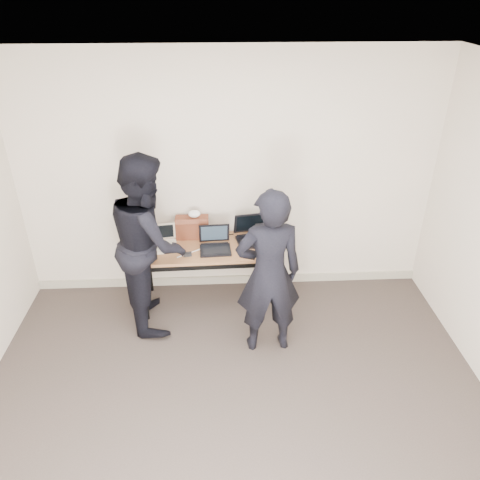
{
  "coord_description": "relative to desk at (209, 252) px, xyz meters",
  "views": [
    {
      "loc": [
        -0.1,
        -2.44,
        3.23
      ],
      "look_at": [
        0.1,
        1.6,
        0.95
      ],
      "focal_mm": 35.0,
      "sensor_mm": 36.0,
      "label": 1
    }
  ],
  "objects": [
    {
      "name": "tissue",
      "position": [
        -0.15,
        0.23,
        0.34
      ],
      "size": [
        0.14,
        0.11,
        0.08
      ],
      "primitive_type": "ellipsoid",
      "rotation": [
        0.0,
        0.0,
        -0.11
      ],
      "color": "white",
      "rests_on": "leather_satchel"
    },
    {
      "name": "leather_satchel",
      "position": [
        -0.18,
        0.23,
        0.19
      ],
      "size": [
        0.36,
        0.18,
        0.25
      ],
      "rotation": [
        0.0,
        0.0,
        0.0
      ],
      "color": "#602B19",
      "rests_on": "desk"
    },
    {
      "name": "desk",
      "position": [
        0.0,
        0.0,
        0.0
      ],
      "size": [
        1.52,
        0.69,
        0.72
      ],
      "rotation": [
        0.0,
        0.0,
        0.03
      ],
      "color": "#8F5C36",
      "rests_on": "ground"
    },
    {
      "name": "person_observer",
      "position": [
        -0.59,
        -0.22,
        0.26
      ],
      "size": [
        0.87,
        1.03,
        1.84
      ],
      "primitive_type": "imported",
      "rotation": [
        0.0,
        0.0,
        1.79
      ],
      "color": "black",
      "rests_on": "ground"
    },
    {
      "name": "baseboard",
      "position": [
        0.22,
        0.36,
        -0.61
      ],
      "size": [
        4.5,
        0.03,
        0.1
      ],
      "primitive_type": "cube",
      "color": "#A69E89",
      "rests_on": "ground"
    },
    {
      "name": "person_typist",
      "position": [
        0.56,
        -0.74,
        0.19
      ],
      "size": [
        0.65,
        0.45,
        1.7
      ],
      "primitive_type": "imported",
      "rotation": [
        0.0,
        0.0,
        3.22
      ],
      "color": "black",
      "rests_on": "ground"
    },
    {
      "name": "laptop_center",
      "position": [
        0.06,
        -0.04,
        0.12
      ],
      "size": [
        0.34,
        0.33,
        0.25
      ],
      "rotation": [
        0.0,
        0.0,
        0.06
      ],
      "color": "black",
      "rests_on": "desk"
    },
    {
      "name": "room",
      "position": [
        0.22,
        -1.88,
        0.69
      ],
      "size": [
        4.6,
        4.6,
        2.8
      ],
      "color": "#3C322D",
      "rests_on": "ground"
    },
    {
      "name": "equipment_box",
      "position": [
        0.63,
        0.19,
        0.13
      ],
      "size": [
        0.24,
        0.2,
        0.14
      ],
      "primitive_type": "cube",
      "rotation": [
        0.0,
        0.0,
        -0.01
      ],
      "color": "black",
      "rests_on": "desk"
    },
    {
      "name": "power_brick",
      "position": [
        -0.22,
        -0.17,
        0.08
      ],
      "size": [
        0.09,
        0.07,
        0.03
      ],
      "primitive_type": "cube",
      "rotation": [
        0.0,
        0.0,
        0.14
      ],
      "color": "black",
      "rests_on": "desk"
    },
    {
      "name": "cables",
      "position": [
        -0.01,
        0.0,
        0.06
      ],
      "size": [
        1.15,
        0.48,
        0.01
      ],
      "rotation": [
        0.0,
        0.0,
        0.11
      ],
      "color": "silver",
      "rests_on": "desk"
    },
    {
      "name": "laptop_beige",
      "position": [
        -0.49,
        0.03,
        0.11
      ],
      "size": [
        0.32,
        0.32,
        0.23
      ],
      "rotation": [
        0.0,
        0.0,
        0.15
      ],
      "color": "beige",
      "rests_on": "desk"
    },
    {
      "name": "laptop_right",
      "position": [
        0.48,
        0.14,
        0.12
      ],
      "size": [
        0.43,
        0.42,
        0.28
      ],
      "rotation": [
        0.0,
        0.0,
        0.17
      ],
      "color": "black",
      "rests_on": "desk"
    }
  ]
}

